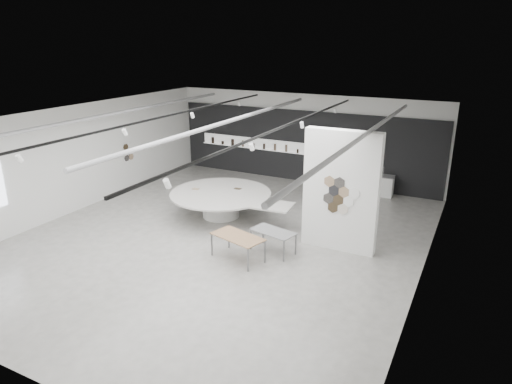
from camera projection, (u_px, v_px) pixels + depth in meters
The scene contains 7 objects.
room at pixel (216, 175), 13.81m from camera, with size 12.02×14.02×3.82m.
back_wall_display at pixel (301, 146), 19.83m from camera, with size 11.80×0.27×3.10m.
partition_column at pixel (341, 191), 13.19m from camera, with size 2.20×0.38×3.60m.
display_island at pixel (222, 201), 15.99m from camera, with size 4.75×3.83×0.91m.
sample_table_wood at pixel (238, 238), 12.86m from camera, with size 1.68×1.14×0.72m.
sample_table_stone at pixel (273, 233), 13.31m from camera, with size 1.42×0.93×0.67m.
kitchen_counter at pixel (375, 185), 18.36m from camera, with size 1.48×0.61×1.15m.
Camera 1 is at (6.99, -11.25, 6.01)m, focal length 32.00 mm.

